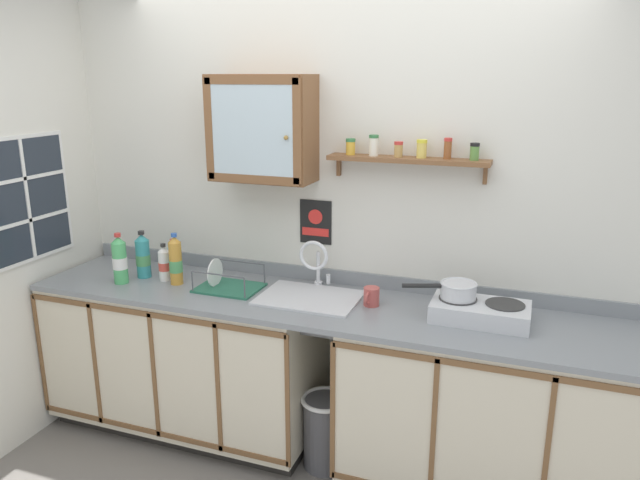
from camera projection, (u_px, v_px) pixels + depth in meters
back_wall at (342, 216)px, 3.37m from camera, size 3.96×0.07×2.61m
lower_cabinet_run at (187, 357)px, 3.58m from camera, size 1.62×0.65×0.89m
lower_cabinet_run_right at (494, 413)px, 2.99m from camera, size 1.51×0.65×0.89m
countertop at (322, 304)px, 3.17m from camera, size 3.32×0.67×0.03m
backsplash at (340, 277)px, 3.43m from camera, size 3.32×0.02×0.08m
sink at (310, 302)px, 3.23m from camera, size 0.53×0.44×0.42m
hot_plate_stove at (480, 312)px, 2.91m from camera, size 0.47×0.27×0.10m
saucepan at (457, 290)px, 2.94m from camera, size 0.36×0.20×0.08m
bottle_opaque_white_0 at (164, 264)px, 3.47m from camera, size 0.07×0.07×0.22m
bottle_detergent_teal_1 at (143, 256)px, 3.52m from camera, size 0.08×0.08×0.28m
bottle_juice_amber_2 at (176, 261)px, 3.40m from camera, size 0.08×0.08×0.30m
bottle_soda_green_3 at (120, 260)px, 3.42m from camera, size 0.08×0.08×0.30m
bottle_water_clear_4 at (173, 259)px, 3.56m from camera, size 0.07×0.07×0.22m
dish_rack at (227, 285)px, 3.35m from camera, size 0.35×0.27×0.17m
mug at (371, 297)px, 3.10m from camera, size 0.08×0.12×0.10m
wall_cabinet at (262, 129)px, 3.24m from camera, size 0.57×0.28×0.57m
spice_shelf at (407, 157)px, 3.06m from camera, size 0.84×0.14×0.23m
warning_sign at (316, 222)px, 3.40m from camera, size 0.19×0.01×0.25m
window at (25, 199)px, 3.35m from camera, size 0.03×0.63×0.71m
trash_bin at (325, 430)px, 3.25m from camera, size 0.26×0.26×0.42m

